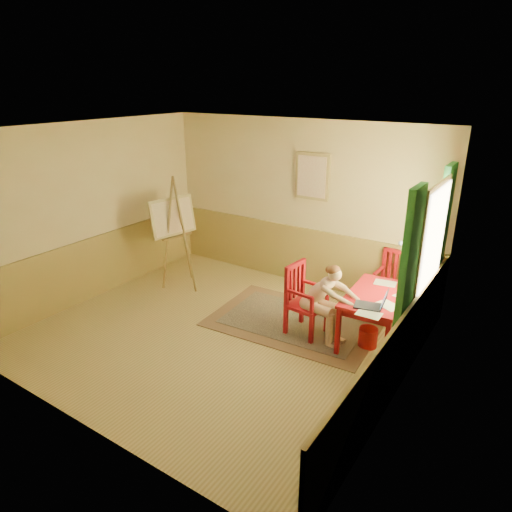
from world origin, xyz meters
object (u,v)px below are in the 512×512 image
Objects in this scene: laptop at (373,304)px; chair_back at (391,282)px; table at (376,300)px; easel at (174,221)px; chair_left at (304,300)px; figure at (323,299)px.

chair_back is at bearing 98.27° from laptop.
easel is at bearing -179.93° from table.
easel is at bearing 173.84° from laptop.
chair_back is (-0.12, 1.02, -0.15)m from table.
chair_left is at bearing 174.36° from laptop.
easel is (-3.65, 0.39, 0.37)m from laptop.
chair_back is 1.46m from figure.
chair_back is 0.84× the size of figure.
easel is (-3.44, -1.03, 0.65)m from chair_back.
easel is (-2.64, 0.29, 0.62)m from chair_left.
table is 1.29× the size of chair_back.
figure reaches higher than chair_left.
easel reaches higher than chair_back.
chair_left is 1.07× the size of chair_back.
table is 0.65× the size of easel.
chair_back is 3.65m from easel.
chair_left reaches higher than chair_back.
easel reaches higher than chair_left.
table is 3.60m from easel.
table is at bearing 17.94° from chair_left.
table is 0.98m from chair_left.
chair_left is 2.73m from easel.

